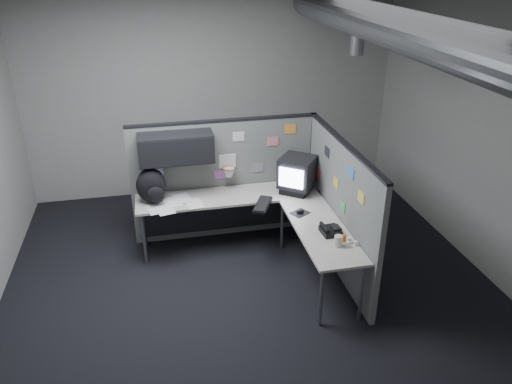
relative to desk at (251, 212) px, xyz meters
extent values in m
cube|color=black|center=(-0.15, -0.70, -0.62)|extent=(5.60, 5.60, 0.01)
cube|color=#9E9E99|center=(-0.15, 2.10, 0.99)|extent=(5.60, 0.01, 3.20)
cube|color=#9E9E99|center=(-0.15, -3.51, 0.99)|extent=(5.60, 0.01, 3.20)
cube|color=#9E9E99|center=(2.66, -0.70, 0.99)|extent=(0.01, 5.60, 3.20)
cylinder|color=slate|center=(1.25, -0.70, 2.24)|extent=(0.40, 5.49, 0.40)
cylinder|color=slate|center=(1.25, 0.10, 1.99)|extent=(0.16, 0.16, 0.30)
cube|color=slate|center=(-0.23, 0.60, 0.19)|extent=(2.43, 0.06, 1.60)
cube|color=black|center=(-0.23, 0.60, 1.00)|extent=(2.43, 0.07, 0.03)
cube|color=black|center=(0.95, 0.60, 0.19)|extent=(0.07, 0.07, 1.60)
cube|color=black|center=(-0.85, 0.40, 0.76)|extent=(0.90, 0.35, 0.35)
cube|color=black|center=(-0.85, 0.22, 0.76)|extent=(0.90, 0.02, 0.33)
cube|color=silver|center=(-0.20, 0.56, 0.47)|extent=(0.22, 0.02, 0.18)
torus|color=#D85914|center=(-0.20, 0.47, 0.41)|extent=(0.16, 0.16, 0.01)
cone|color=white|center=(-0.20, 0.47, 0.35)|extent=(0.14, 0.14, 0.11)
cube|color=silver|center=(-1.10, 0.56, 0.41)|extent=(0.15, 0.01, 0.12)
cube|color=silver|center=(-0.05, 0.56, 0.79)|extent=(0.15, 0.01, 0.12)
cube|color=gray|center=(0.20, 0.56, 0.34)|extent=(0.15, 0.01, 0.12)
cube|color=#D87F7F|center=(0.40, 0.56, 0.69)|extent=(0.15, 0.01, 0.12)
cube|color=orange|center=(0.63, 0.56, 0.84)|extent=(0.15, 0.01, 0.12)
cube|color=#B266B2|center=(-0.30, 0.56, 0.29)|extent=(0.15, 0.01, 0.12)
cube|color=slate|center=(0.95, -0.49, 0.19)|extent=(0.06, 2.23, 1.60)
cube|color=black|center=(0.95, -0.49, 1.00)|extent=(0.07, 2.23, 0.03)
cube|color=#26262D|center=(0.92, -0.05, 0.74)|extent=(0.01, 0.15, 0.12)
cube|color=gold|center=(0.92, -0.40, 0.49)|extent=(0.01, 0.15, 0.12)
cube|color=#337FCC|center=(0.92, -0.80, 0.79)|extent=(0.01, 0.15, 0.12)
cube|color=#CC4C4C|center=(0.92, 0.20, 0.34)|extent=(0.01, 0.15, 0.12)
cube|color=#E5D84C|center=(0.92, -1.10, 0.64)|extent=(0.01, 0.15, 0.12)
cube|color=#4CB266|center=(0.92, -0.65, 0.31)|extent=(0.01, 0.15, 0.12)
cube|color=#B3ABA2|center=(-0.25, 0.28, 0.10)|extent=(2.30, 0.56, 0.03)
cube|color=#B3ABA2|center=(0.63, -0.78, 0.10)|extent=(0.56, 1.55, 0.03)
cube|color=black|center=(-0.25, 0.50, -0.21)|extent=(2.18, 0.02, 0.55)
cylinder|color=gray|center=(-1.33, 0.06, -0.26)|extent=(0.04, 0.04, 0.70)
cylinder|color=gray|center=(-1.33, 0.50, -0.26)|extent=(0.04, 0.04, 0.70)
cylinder|color=gray|center=(0.41, 0.06, -0.26)|extent=(0.04, 0.04, 0.70)
cylinder|color=gray|center=(0.41, -1.48, -0.26)|extent=(0.04, 0.04, 0.70)
cylinder|color=gray|center=(0.85, -1.48, -0.26)|extent=(0.04, 0.04, 0.70)
cube|color=black|center=(0.64, 0.22, 0.16)|extent=(0.50, 0.51, 0.08)
cube|color=black|center=(0.64, 0.22, 0.39)|extent=(0.57, 0.57, 0.38)
cube|color=silver|center=(0.51, 0.04, 0.39)|extent=(0.26, 0.20, 0.25)
cube|color=black|center=(0.12, -0.10, 0.13)|extent=(0.33, 0.47, 0.03)
cube|color=black|center=(0.12, -0.10, 0.15)|extent=(0.29, 0.43, 0.01)
cube|color=black|center=(0.51, -0.37, 0.12)|extent=(0.26, 0.24, 0.01)
ellipsoid|color=black|center=(0.51, -0.37, 0.14)|extent=(0.11, 0.09, 0.04)
cube|color=black|center=(0.70, -0.89, 0.15)|extent=(0.21, 0.23, 0.06)
cylinder|color=black|center=(0.63, -0.88, 0.20)|extent=(0.06, 0.20, 0.04)
cube|color=black|center=(0.76, -0.89, 0.19)|extent=(0.10, 0.12, 0.02)
cylinder|color=silver|center=(0.83, -1.12, 0.15)|extent=(0.05, 0.05, 0.07)
cylinder|color=silver|center=(0.78, -1.19, 0.15)|extent=(0.05, 0.05, 0.06)
cylinder|color=silver|center=(0.87, -1.18, 0.14)|extent=(0.04, 0.04, 0.05)
cylinder|color=#D85914|center=(0.78, -1.08, 0.16)|extent=(0.05, 0.05, 0.08)
cylinder|color=beige|center=(0.69, -1.15, 0.18)|extent=(0.10, 0.10, 0.12)
cube|color=white|center=(-0.69, 0.14, 0.12)|extent=(0.25, 0.31, 0.00)
cube|color=white|center=(-0.94, 0.22, 0.12)|extent=(0.25, 0.31, 0.00)
cube|color=white|center=(-1.15, 0.08, 0.12)|extent=(0.25, 0.31, 0.00)
cube|color=white|center=(-0.82, 0.30, 0.13)|extent=(0.25, 0.31, 0.00)
cube|color=white|center=(-1.04, 0.03, 0.13)|extent=(0.25, 0.31, 0.00)
ellipsoid|color=black|center=(-1.18, 0.30, 0.34)|extent=(0.38, 0.28, 0.44)
ellipsoid|color=black|center=(-1.14, 0.15, 0.28)|extent=(0.21, 0.12, 0.20)
camera|label=1|loc=(-1.09, -5.32, 2.92)|focal=35.00mm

